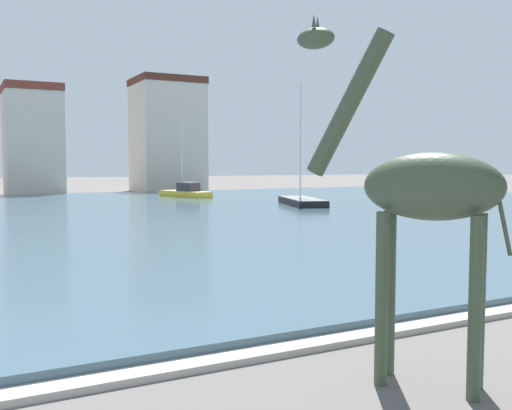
% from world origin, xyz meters
% --- Properties ---
extents(harbor_water, '(88.65, 52.59, 0.27)m').
position_xyz_m(harbor_water, '(0.00, 35.15, 0.13)').
color(harbor_water, '#3D5666').
rests_on(harbor_water, ground).
extents(quay_edge_coping, '(88.65, 0.50, 0.12)m').
position_xyz_m(quay_edge_coping, '(0.00, 8.60, 0.06)').
color(quay_edge_coping, '#ADA89E').
rests_on(quay_edge_coping, ground).
extents(giraffe_statue, '(2.21, 2.77, 5.45)m').
position_xyz_m(giraffe_statue, '(-1.30, 6.50, 2.78)').
color(giraffe_statue, '#3D4C38').
rests_on(giraffe_statue, ground).
extents(sailboat_black, '(4.37, 8.24, 9.13)m').
position_xyz_m(sailboat_black, '(15.46, 36.47, 0.41)').
color(sailboat_black, black).
rests_on(sailboat_black, ground).
extents(sailboat_yellow, '(3.40, 6.92, 7.69)m').
position_xyz_m(sailboat_yellow, '(11.27, 49.94, 0.54)').
color(sailboat_yellow, gold).
rests_on(sailboat_yellow, ground).
extents(townhouse_wide_warehouse, '(5.63, 6.24, 11.39)m').
position_xyz_m(townhouse_wide_warehouse, '(0.16, 64.06, 5.71)').
color(townhouse_wide_warehouse, beige).
rests_on(townhouse_wide_warehouse, ground).
extents(townhouse_end_terrace, '(7.62, 7.50, 13.37)m').
position_xyz_m(townhouse_end_terrace, '(15.48, 66.19, 6.70)').
color(townhouse_end_terrace, beige).
rests_on(townhouse_end_terrace, ground).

